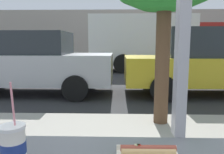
{
  "coord_description": "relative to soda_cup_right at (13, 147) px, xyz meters",
  "views": [
    {
      "loc": [
        -0.3,
        -0.98,
        1.39
      ],
      "look_at": [
        -0.4,
        2.51,
        0.87
      ],
      "focal_mm": 35.9,
      "sensor_mm": 36.0,
      "label": 1
    }
  ],
  "objects": [
    {
      "name": "box_truck",
      "position": [
        2.27,
        10.85,
        0.5
      ],
      "size": [
        6.84,
        2.44,
        2.75
      ],
      "color": "silver",
      "rests_on": "ground"
    },
    {
      "name": "parked_car_yellow",
      "position": [
        2.86,
        5.4,
        -0.13
      ],
      "size": [
        4.65,
        1.92,
        1.79
      ],
      "color": "gold",
      "rests_on": "ground"
    },
    {
      "name": "sidewalk_strip",
      "position": [
        0.67,
        1.85,
        -0.98
      ],
      "size": [
        16.0,
        2.8,
        0.11
      ],
      "primitive_type": "cube",
      "color": "#9E998E",
      "rests_on": "ground"
    },
    {
      "name": "ground_plane",
      "position": [
        0.67,
        8.25,
        -1.03
      ],
      "size": [
        60.0,
        60.0,
        0.0
      ],
      "primitive_type": "plane",
      "color": "#2D2D30"
    },
    {
      "name": "soda_cup_right",
      "position": [
        0.0,
        0.0,
        0.0
      ],
      "size": [
        0.09,
        0.09,
        0.32
      ],
      "color": "silver",
      "rests_on": "window_counter"
    },
    {
      "name": "parked_car_silver",
      "position": [
        -2.11,
        5.4,
        -0.16
      ],
      "size": [
        4.55,
        1.92,
        1.71
      ],
      "color": "#BCBCC1",
      "rests_on": "ground"
    },
    {
      "name": "hotdog_tray_near",
      "position": [
        0.49,
        0.1,
        -0.06
      ],
      "size": [
        0.25,
        0.1,
        0.05
      ],
      "color": "silver",
      "rests_on": "window_counter"
    },
    {
      "name": "building_facade_far",
      "position": [
        0.67,
        18.27,
        1.01
      ],
      "size": [
        28.0,
        1.2,
        4.08
      ],
      "primitive_type": "cube",
      "color": "#A89E8E",
      "rests_on": "ground"
    }
  ]
}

